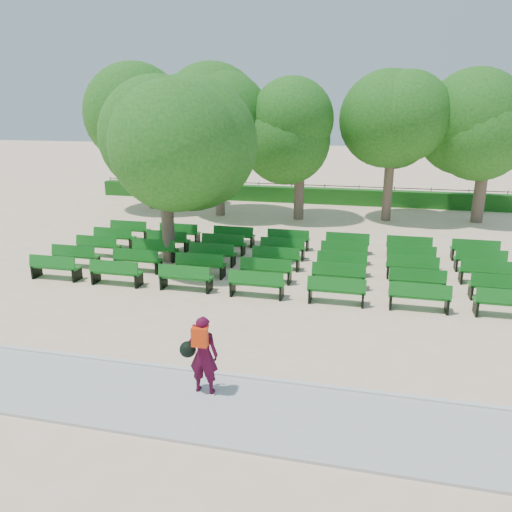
% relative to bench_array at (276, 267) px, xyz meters
% --- Properties ---
extents(ground, '(120.00, 120.00, 0.00)m').
position_rel_bench_array_xyz_m(ground, '(-0.66, -1.17, -0.09)').
color(ground, beige).
extents(paving, '(30.00, 2.20, 0.06)m').
position_rel_bench_array_xyz_m(paving, '(-0.66, -8.57, -0.06)').
color(paving, '#B5B4B0').
rests_on(paving, ground).
extents(curb, '(30.00, 0.12, 0.10)m').
position_rel_bench_array_xyz_m(curb, '(-0.66, -7.42, -0.04)').
color(curb, silver).
rests_on(curb, ground).
extents(hedge, '(26.00, 0.70, 0.90)m').
position_rel_bench_array_xyz_m(hedge, '(-0.66, 12.83, 0.36)').
color(hedge, '#185717').
rests_on(hedge, ground).
extents(fence, '(26.00, 0.10, 1.02)m').
position_rel_bench_array_xyz_m(fence, '(-0.66, 13.23, -0.09)').
color(fence, black).
rests_on(fence, ground).
extents(tree_line, '(21.80, 6.80, 7.04)m').
position_rel_bench_array_xyz_m(tree_line, '(-0.66, 8.83, -0.09)').
color(tree_line, '#24651B').
rests_on(tree_line, ground).
extents(bench_array, '(1.69, 0.65, 1.05)m').
position_rel_bench_array_xyz_m(bench_array, '(0.00, 0.00, 0.00)').
color(bench_array, '#12691A').
rests_on(bench_array, ground).
extents(tree_among, '(4.53, 4.53, 6.43)m').
position_rel_bench_array_xyz_m(tree_among, '(-4.01, 0.04, 4.29)').
color(tree_among, brown).
rests_on(tree_among, ground).
extents(person, '(0.75, 0.45, 1.60)m').
position_rel_bench_array_xyz_m(person, '(0.13, -8.13, 0.80)').
color(person, '#470A24').
rests_on(person, ground).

